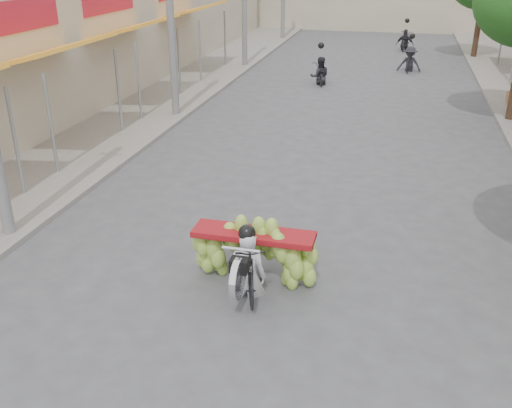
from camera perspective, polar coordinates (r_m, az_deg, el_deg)
The scene contains 7 objects.
ground at distance 7.80m, azimuth -2.51°, elevation -17.82°, with size 120.00×120.00×0.00m, color #4E4F53.
sidewalk_left at distance 22.89m, azimuth -9.02°, elevation 10.97°, with size 4.00×60.00×0.12m, color gray.
shophouse_row_left at distance 23.94m, azimuth -22.12°, elevation 17.30°, with size 9.77×40.00×6.00m.
banana_motorbike at distance 9.36m, azimuth -0.57°, elevation -4.62°, with size 2.20×1.85×2.10m.
bg_motorbike_a at distance 24.32m, azimuth 6.44°, elevation 13.60°, with size 0.89×1.55×1.95m.
bg_motorbike_b at distance 27.68m, azimuth 15.20°, elevation 14.39°, with size 1.11×1.75×1.95m.
bg_motorbike_c at distance 33.65m, azimuth 14.74°, elevation 15.97°, with size 1.02×1.75×1.95m.
Camera 1 is at (1.70, -5.53, 5.23)m, focal length 40.00 mm.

